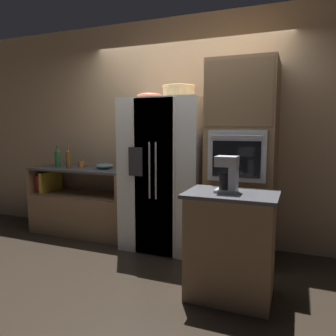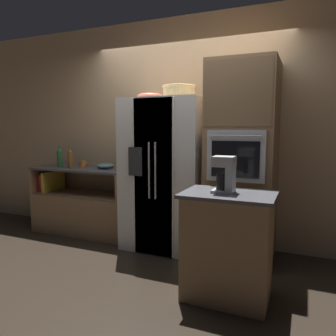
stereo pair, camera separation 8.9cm
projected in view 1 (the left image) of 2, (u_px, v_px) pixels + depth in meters
ground_plane at (174, 249)px, 3.91m from camera, size 20.00×20.00×0.00m
wall_back at (187, 131)px, 4.15m from camera, size 12.00×0.06×2.80m
counter_left at (83, 209)px, 4.50m from camera, size 1.41×0.57×0.90m
refrigerator at (165, 174)px, 3.91m from camera, size 0.95×0.73×1.78m
wall_oven at (242, 162)px, 3.56m from camera, size 0.70×0.74×2.14m
island_counter at (230, 245)px, 2.77m from camera, size 0.76×0.53×0.91m
wicker_basket at (179, 91)px, 3.74m from camera, size 0.38×0.38×0.14m
fruit_bowl at (150, 96)px, 3.83m from camera, size 0.29×0.29×0.07m
bottle_tall at (68, 158)px, 4.39m from camera, size 0.06×0.06×0.30m
bottle_short at (58, 158)px, 4.48m from camera, size 0.07×0.07×0.30m
mug at (81, 164)px, 4.52m from camera, size 0.11×0.08×0.08m
mixing_bowl at (104, 166)px, 4.33m from camera, size 0.23×0.23×0.07m
coffee_maker at (229, 173)px, 2.70m from camera, size 0.18×0.16×0.30m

